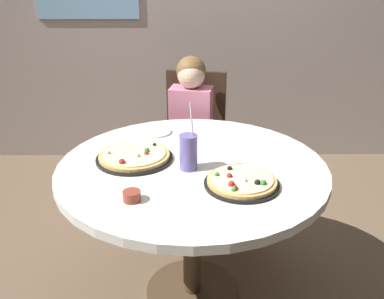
{
  "coord_description": "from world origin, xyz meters",
  "views": [
    {
      "loc": [
        -0.01,
        -1.72,
        1.58
      ],
      "look_at": [
        0.0,
        0.05,
        0.8
      ],
      "focal_mm": 39.01,
      "sensor_mm": 36.0,
      "label": 1
    }
  ],
  "objects_px": {
    "pizza_veggie": "(242,182)",
    "sauce_bowl": "(132,196)",
    "soda_cup": "(188,152)",
    "plate_small": "(155,132)",
    "pizza_cheese": "(134,156)",
    "dining_table": "(192,182)",
    "diner_child": "(189,152)",
    "chair_wooden": "(194,135)"
  },
  "relations": [
    {
      "from": "sauce_bowl",
      "to": "plate_small",
      "type": "height_order",
      "value": "sauce_bowl"
    },
    {
      "from": "pizza_cheese",
      "to": "plate_small",
      "type": "xyz_separation_m",
      "value": [
        0.07,
        0.35,
        -0.01
      ]
    },
    {
      "from": "diner_child",
      "to": "sauce_bowl",
      "type": "distance_m",
      "value": 1.11
    },
    {
      "from": "soda_cup",
      "to": "sauce_bowl",
      "type": "distance_m",
      "value": 0.36
    },
    {
      "from": "dining_table",
      "to": "chair_wooden",
      "type": "xyz_separation_m",
      "value": [
        0.02,
        0.9,
        -0.12
      ]
    },
    {
      "from": "diner_child",
      "to": "pizza_cheese",
      "type": "relative_size",
      "value": 3.03
    },
    {
      "from": "dining_table",
      "to": "sauce_bowl",
      "type": "xyz_separation_m",
      "value": [
        -0.23,
        -0.32,
        0.12
      ]
    },
    {
      "from": "soda_cup",
      "to": "plate_small",
      "type": "height_order",
      "value": "soda_cup"
    },
    {
      "from": "chair_wooden",
      "to": "soda_cup",
      "type": "xyz_separation_m",
      "value": [
        -0.03,
        -0.95,
        0.3
      ]
    },
    {
      "from": "diner_child",
      "to": "dining_table",
      "type": "bearing_deg",
      "value": -88.89
    },
    {
      "from": "pizza_veggie",
      "to": "sauce_bowl",
      "type": "xyz_separation_m",
      "value": [
        -0.44,
        -0.12,
        0.0
      ]
    },
    {
      "from": "dining_table",
      "to": "pizza_veggie",
      "type": "height_order",
      "value": "pizza_veggie"
    },
    {
      "from": "pizza_cheese",
      "to": "sauce_bowl",
      "type": "bearing_deg",
      "value": -84.63
    },
    {
      "from": "dining_table",
      "to": "sauce_bowl",
      "type": "bearing_deg",
      "value": -125.86
    },
    {
      "from": "dining_table",
      "to": "pizza_veggie",
      "type": "relative_size",
      "value": 3.94
    },
    {
      "from": "plate_small",
      "to": "sauce_bowl",
      "type": "bearing_deg",
      "value": -92.67
    },
    {
      "from": "pizza_veggie",
      "to": "sauce_bowl",
      "type": "distance_m",
      "value": 0.45
    },
    {
      "from": "soda_cup",
      "to": "dining_table",
      "type": "bearing_deg",
      "value": 71.48
    },
    {
      "from": "diner_child",
      "to": "pizza_cheese",
      "type": "distance_m",
      "value": 0.77
    },
    {
      "from": "sauce_bowl",
      "to": "plate_small",
      "type": "xyz_separation_m",
      "value": [
        0.03,
        0.72,
        -0.02
      ]
    },
    {
      "from": "chair_wooden",
      "to": "soda_cup",
      "type": "height_order",
      "value": "soda_cup"
    },
    {
      "from": "chair_wooden",
      "to": "pizza_veggie",
      "type": "relative_size",
      "value": 3.05
    },
    {
      "from": "pizza_veggie",
      "to": "plate_small",
      "type": "relative_size",
      "value": 1.73
    },
    {
      "from": "chair_wooden",
      "to": "sauce_bowl",
      "type": "relative_size",
      "value": 13.57
    },
    {
      "from": "pizza_veggie",
      "to": "plate_small",
      "type": "bearing_deg",
      "value": 123.74
    },
    {
      "from": "chair_wooden",
      "to": "plate_small",
      "type": "bearing_deg",
      "value": -113.14
    },
    {
      "from": "soda_cup",
      "to": "sauce_bowl",
      "type": "xyz_separation_m",
      "value": [
        -0.22,
        -0.28,
        -0.06
      ]
    },
    {
      "from": "chair_wooden",
      "to": "diner_child",
      "type": "xyz_separation_m",
      "value": [
        -0.03,
        -0.18,
        -0.05
      ]
    },
    {
      "from": "pizza_veggie",
      "to": "pizza_cheese",
      "type": "bearing_deg",
      "value": 151.44
    },
    {
      "from": "soda_cup",
      "to": "plate_small",
      "type": "distance_m",
      "value": 0.49
    },
    {
      "from": "dining_table",
      "to": "pizza_veggie",
      "type": "xyz_separation_m",
      "value": [
        0.2,
        -0.21,
        0.11
      ]
    },
    {
      "from": "diner_child",
      "to": "plate_small",
      "type": "distance_m",
      "value": 0.46
    },
    {
      "from": "pizza_cheese",
      "to": "soda_cup",
      "type": "bearing_deg",
      "value": -21.22
    },
    {
      "from": "diner_child",
      "to": "pizza_cheese",
      "type": "xyz_separation_m",
      "value": [
        -0.25,
        -0.67,
        0.28
      ]
    },
    {
      "from": "soda_cup",
      "to": "sauce_bowl",
      "type": "height_order",
      "value": "soda_cup"
    },
    {
      "from": "chair_wooden",
      "to": "diner_child",
      "type": "height_order",
      "value": "diner_child"
    },
    {
      "from": "dining_table",
      "to": "pizza_veggie",
      "type": "bearing_deg",
      "value": -45.6
    },
    {
      "from": "diner_child",
      "to": "pizza_veggie",
      "type": "xyz_separation_m",
      "value": [
        0.22,
        -0.93,
        0.28
      ]
    },
    {
      "from": "pizza_veggie",
      "to": "dining_table",
      "type": "bearing_deg",
      "value": 134.4
    },
    {
      "from": "pizza_cheese",
      "to": "plate_small",
      "type": "distance_m",
      "value": 0.35
    },
    {
      "from": "dining_table",
      "to": "chair_wooden",
      "type": "relative_size",
      "value": 1.29
    },
    {
      "from": "diner_child",
      "to": "pizza_veggie",
      "type": "bearing_deg",
      "value": -76.93
    }
  ]
}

